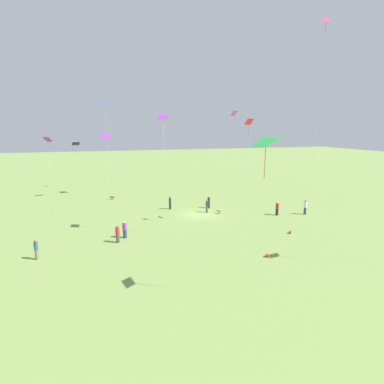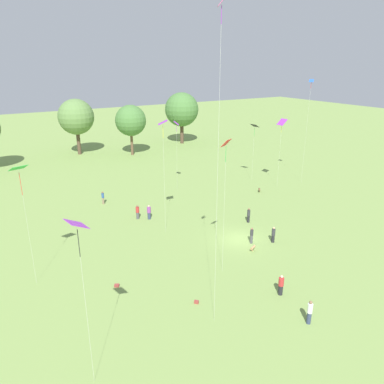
% 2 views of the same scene
% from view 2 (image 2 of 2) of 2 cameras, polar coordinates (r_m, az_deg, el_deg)
% --- Properties ---
extents(ground_plane, '(240.00, 240.00, 0.00)m').
position_cam_2_polar(ground_plane, '(40.63, 7.33, -7.18)').
color(ground_plane, '#7A994C').
extents(tree_1, '(6.99, 6.99, 11.03)m').
position_cam_2_polar(tree_1, '(78.56, -17.25, 10.86)').
color(tree_1, brown).
rests_on(tree_1, ground_plane).
extents(tree_2, '(6.06, 6.06, 9.93)m').
position_cam_2_polar(tree_2, '(75.71, -9.34, 10.69)').
color(tree_2, brown).
rests_on(tree_2, ground_plane).
extents(tree_3, '(7.51, 7.51, 11.40)m').
position_cam_2_polar(tree_3, '(85.71, -1.58, 12.43)').
color(tree_3, brown).
rests_on(tree_3, ground_plane).
extents(person_0, '(0.38, 0.38, 1.77)m').
position_cam_2_polar(person_0, '(39.63, 9.07, -6.54)').
color(person_0, '#4C4C51').
rests_on(person_0, ground_plane).
extents(person_1, '(0.37, 0.37, 1.80)m').
position_cam_2_polar(person_1, '(44.50, 8.62, -3.51)').
color(person_1, '#232328').
rests_on(person_1, ground_plane).
extents(person_2, '(0.58, 0.58, 1.77)m').
position_cam_2_polar(person_2, '(45.20, -6.57, -3.09)').
color(person_2, '#333D5B').
rests_on(person_2, ground_plane).
extents(person_3, '(0.53, 0.53, 1.75)m').
position_cam_2_polar(person_3, '(45.45, -8.30, -3.04)').
color(person_3, '#4C4C51').
rests_on(person_3, ground_plane).
extents(person_4, '(0.43, 0.43, 1.77)m').
position_cam_2_polar(person_4, '(40.24, 12.29, -6.36)').
color(person_4, '#232328').
rests_on(person_4, ground_plane).
extents(person_5, '(0.50, 0.50, 1.92)m').
position_cam_2_polar(person_5, '(29.54, 17.49, -17.07)').
color(person_5, '#333D5B').
rests_on(person_5, ground_plane).
extents(person_6, '(0.58, 0.58, 1.79)m').
position_cam_2_polar(person_6, '(32.08, 13.40, -13.63)').
color(person_6, '#232328').
rests_on(person_6, ground_plane).
extents(person_7, '(0.42, 0.42, 1.77)m').
position_cam_2_polar(person_7, '(50.90, -13.42, -0.85)').
color(person_7, '#847056').
rests_on(person_7, ground_plane).
extents(kite_0, '(1.20, 1.28, 8.98)m').
position_cam_2_polar(kite_0, '(58.40, 9.52, 9.74)').
color(kite_0, black).
rests_on(kite_0, ground_plane).
extents(kite_1, '(1.06, 0.94, 12.12)m').
position_cam_2_polar(kite_1, '(30.69, 5.20, 6.48)').
color(kite_1, red).
rests_on(kite_1, ground_plane).
extents(kite_2, '(1.46, 1.39, 10.54)m').
position_cam_2_polar(kite_2, '(31.84, -24.90, 2.88)').
color(kite_2, green).
rests_on(kite_2, ground_plane).
extents(kite_3, '(1.12, 1.21, 10.55)m').
position_cam_2_polar(kite_3, '(20.00, -17.10, -5.50)').
color(kite_3, purple).
rests_on(kite_3, ground_plane).
extents(kite_4, '(1.06, 1.11, 10.12)m').
position_cam_2_polar(kite_4, '(52.92, -2.40, 10.05)').
color(kite_4, purple).
rests_on(kite_4, ground_plane).
extents(kite_5, '(0.80, 0.83, 15.52)m').
position_cam_2_polar(kite_5, '(58.40, 17.61, 14.55)').
color(kite_5, blue).
rests_on(kite_5, ground_plane).
extents(kite_7, '(0.70, 0.78, 21.41)m').
position_cam_2_polar(kite_7, '(22.92, 4.39, 21.26)').
color(kite_7, '#E54C99').
rests_on(kite_7, ground_plane).
extents(kite_8, '(0.95, 1.24, 10.18)m').
position_cam_2_polar(kite_8, '(55.76, 13.54, 10.11)').
color(kite_8, purple).
rests_on(kite_8, ground_plane).
extents(kite_9, '(1.30, 1.34, 12.41)m').
position_cam_2_polar(kite_9, '(38.49, -4.46, 9.91)').
color(kite_9, purple).
rests_on(kite_9, ground_plane).
extents(dog_0, '(0.80, 0.53, 0.52)m').
position_cam_2_polar(dog_0, '(38.43, 9.28, -8.34)').
color(dog_0, tan).
rests_on(dog_0, ground_plane).
extents(dog_1, '(0.63, 0.76, 0.56)m').
position_cam_2_polar(dog_1, '(55.00, 10.23, 0.36)').
color(dog_1, brown).
rests_on(dog_1, ground_plane).
extents(picnic_bag_0, '(0.49, 0.45, 0.20)m').
position_cam_2_polar(picnic_bag_0, '(33.23, -11.39, -13.79)').
color(picnic_bag_0, '#933833').
rests_on(picnic_bag_0, ground_plane).
extents(picnic_bag_1, '(0.37, 0.38, 0.26)m').
position_cam_2_polar(picnic_bag_1, '(30.69, 0.68, -16.41)').
color(picnic_bag_1, '#933833').
rests_on(picnic_bag_1, ground_plane).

